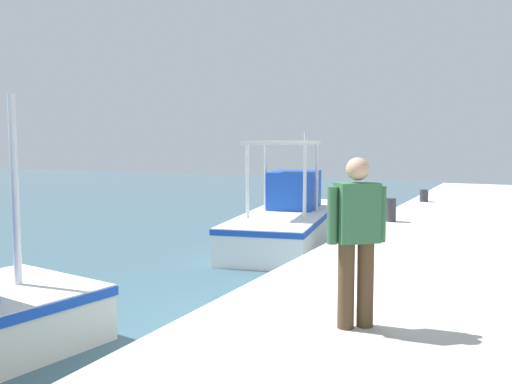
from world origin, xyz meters
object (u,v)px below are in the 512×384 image
Objects in this scene: fishing_boat_third at (289,218)px; mooring_bollard_fourth at (424,196)px; mooring_bollard_third at (391,210)px; fisherman_standing at (357,235)px.

fishing_boat_third reaches higher than mooring_bollard_fourth.
fishing_boat_third reaches higher than mooring_bollard_third.
fisherman_standing is 7.38m from mooring_bollard_third.
mooring_bollard_third is 1.46× the size of mooring_bollard_fourth.
mooring_bollard_fourth is (11.74, 1.23, -0.72)m from fisherman_standing.
fishing_boat_third is at bearing 26.52° from fisherman_standing.
mooring_bollard_fourth is (4.49, 0.00, -0.08)m from mooring_bollard_third.
fisherman_standing is 4.61× the size of mooring_bollard_fourth.
fishing_boat_third is 2.81m from mooring_bollard_third.
fisherman_standing is 3.15× the size of mooring_bollard_third.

